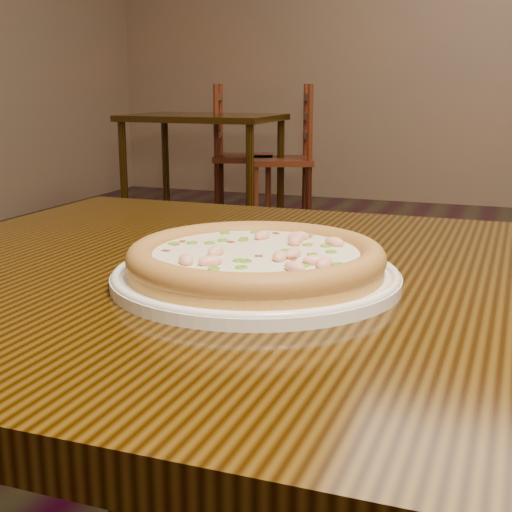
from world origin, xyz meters
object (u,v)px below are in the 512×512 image
(hero_table, at_px, (377,371))
(chair_a, at_px, (236,156))
(pizza, at_px, (256,259))
(bg_table_left, at_px, (203,129))
(chair_b, at_px, (289,160))
(plate, at_px, (256,276))

(hero_table, distance_m, chair_a, 4.47)
(hero_table, distance_m, pizza, 0.18)
(hero_table, xyz_separation_m, bg_table_left, (-1.90, 3.70, 0.00))
(bg_table_left, height_order, chair_a, chair_a)
(hero_table, bearing_deg, pizza, -157.30)
(chair_a, bearing_deg, hero_table, -65.95)
(hero_table, xyz_separation_m, chair_b, (-1.39, 4.00, -0.21))
(hero_table, xyz_separation_m, plate, (-0.12, -0.05, 0.11))
(hero_table, relative_size, chair_a, 1.26)
(chair_a, xyz_separation_m, chair_b, (0.43, -0.08, 0.00))
(plate, distance_m, chair_b, 4.26)
(hero_table, relative_size, chair_b, 1.26)
(pizza, bearing_deg, bg_table_left, 115.43)
(plate, relative_size, chair_b, 0.31)
(chair_b, bearing_deg, chair_a, 169.96)
(hero_table, height_order, chair_b, chair_b)
(bg_table_left, distance_m, chair_b, 0.63)
(bg_table_left, bearing_deg, chair_b, 30.56)
(bg_table_left, xyz_separation_m, chair_b, (0.51, 0.30, -0.22))
(pizza, relative_size, chair_b, 0.28)
(chair_a, bearing_deg, chair_b, -10.04)
(plate, distance_m, chair_a, 4.48)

